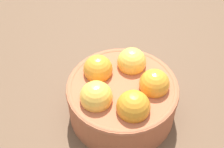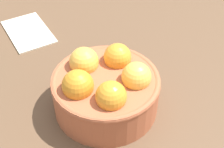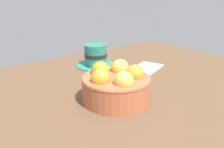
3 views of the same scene
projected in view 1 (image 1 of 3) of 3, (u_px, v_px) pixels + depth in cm
name	position (u px, v px, depth cm)	size (l,w,h in cm)	color
ground_plane	(118.00, 121.00, 50.98)	(115.30, 84.68, 4.72)	brown
terracotta_bowl	(119.00, 95.00, 46.40)	(15.71, 15.71, 8.74)	#AD5938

